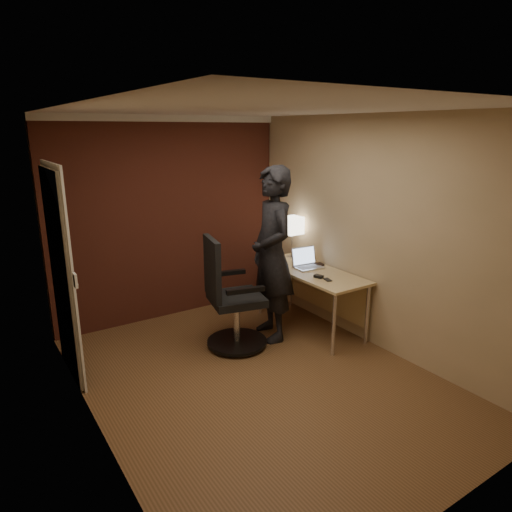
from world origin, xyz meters
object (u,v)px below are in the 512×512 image
(desk, at_px, (315,279))
(phone, at_px, (327,280))
(desk_lamp, at_px, (292,226))
(laptop, at_px, (306,262))
(office_chair, at_px, (230,301))
(wallet, at_px, (319,264))
(mouse, at_px, (319,276))
(person, at_px, (272,255))

(desk, xyz_separation_m, phone, (-0.16, -0.39, 0.13))
(desk_lamp, bearing_deg, laptop, -104.96)
(desk, distance_m, office_chair, 1.15)
(wallet, height_order, office_chair, office_chair)
(desk, xyz_separation_m, mouse, (-0.19, -0.27, 0.14))
(desk_lamp, xyz_separation_m, person, (-0.68, -0.51, -0.16))
(desk_lamp, distance_m, office_chair, 1.45)
(mouse, xyz_separation_m, person, (-0.41, 0.33, 0.24))
(desk, distance_m, phone, 0.44)
(desk, height_order, office_chair, office_chair)
(office_chair, distance_m, person, 0.70)
(desk, height_order, wallet, wallet)
(desk, bearing_deg, mouse, -124.75)
(desk, height_order, phone, phone)
(phone, distance_m, person, 0.67)
(laptop, height_order, office_chair, office_chair)
(desk_lamp, bearing_deg, mouse, -107.84)
(phone, distance_m, wallet, 0.57)
(phone, bearing_deg, desk, 83.75)
(phone, bearing_deg, person, 150.36)
(desk, relative_size, mouse, 15.00)
(mouse, bearing_deg, office_chair, 143.33)
(office_chair, bearing_deg, phone, -25.32)
(phone, relative_size, wallet, 1.05)
(desk, xyz_separation_m, wallet, (0.14, 0.10, 0.14))
(laptop, bearing_deg, phone, -103.50)
(desk_lamp, height_order, mouse, desk_lamp)
(laptop, xyz_separation_m, person, (-0.56, -0.08, 0.19))
(desk, relative_size, desk_lamp, 2.80)
(desk, relative_size, person, 0.76)
(mouse, xyz_separation_m, office_chair, (-0.95, 0.35, -0.20))
(laptop, bearing_deg, wallet, -11.78)
(desk, height_order, person, person)
(person, bearing_deg, phone, 57.72)
(laptop, height_order, phone, laptop)
(laptop, xyz_separation_m, wallet, (0.17, -0.04, -0.05))
(mouse, height_order, phone, mouse)
(laptop, relative_size, wallet, 3.19)
(desk_lamp, relative_size, wallet, 4.86)
(phone, bearing_deg, laptop, 92.53)
(office_chair, bearing_deg, mouse, -20.03)
(wallet, bearing_deg, desk, -144.77)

